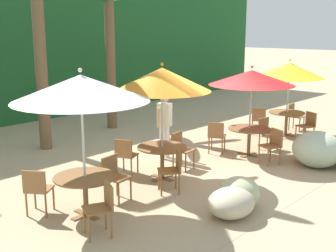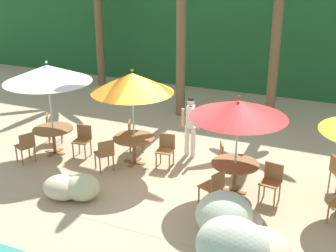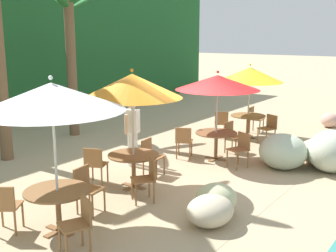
{
  "view_description": "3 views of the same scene",
  "coord_description": "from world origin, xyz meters",
  "px_view_note": "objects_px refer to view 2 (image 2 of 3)",
  "views": [
    {
      "loc": [
        -7.75,
        -6.08,
        3.27
      ],
      "look_at": [
        -0.65,
        0.43,
        1.1
      ],
      "focal_mm": 46.33,
      "sensor_mm": 36.0,
      "label": 1
    },
    {
      "loc": [
        4.08,
        -9.23,
        5.16
      ],
      "look_at": [
        -0.04,
        0.07,
        1.27
      ],
      "focal_mm": 47.41,
      "sensor_mm": 36.0,
      "label": 2
    },
    {
      "loc": [
        -7.63,
        -5.39,
        3.25
      ],
      "look_at": [
        -0.31,
        -0.16,
        1.28
      ],
      "focal_mm": 44.51,
      "sensor_mm": 36.0,
      "label": 3
    }
  ],
  "objects_px": {
    "umbrella_orange": "(132,83)",
    "chair_white_inland": "(51,126)",
    "waiter_in_white": "(190,122)",
    "palm_tree_third": "(277,25)",
    "umbrella_white": "(47,73)",
    "chair_orange_left": "(105,153)",
    "dining_table_red": "(235,168)",
    "chair_orange_seaward": "(166,148)",
    "chair_orange_inland": "(134,133)",
    "umbrella_red": "(239,109)",
    "dining_table_orange": "(134,142)",
    "chair_red_left": "(214,186)",
    "chair_white_seaward": "(83,138)",
    "chair_red_inland": "(226,157)",
    "dining_table_white": "(53,133)",
    "chair_white_left": "(26,145)",
    "chair_red_seaward": "(272,179)"
  },
  "relations": [
    {
      "from": "umbrella_orange",
      "to": "chair_white_inland",
      "type": "bearing_deg",
      "value": 174.09
    },
    {
      "from": "waiter_in_white",
      "to": "palm_tree_third",
      "type": "bearing_deg",
      "value": 69.55
    },
    {
      "from": "umbrella_white",
      "to": "chair_orange_left",
      "type": "relative_size",
      "value": 3.03
    },
    {
      "from": "chair_orange_left",
      "to": "dining_table_red",
      "type": "relative_size",
      "value": 0.79
    },
    {
      "from": "chair_white_inland",
      "to": "waiter_in_white",
      "type": "relative_size",
      "value": 0.51
    },
    {
      "from": "chair_orange_seaward",
      "to": "chair_orange_inland",
      "type": "distance_m",
      "value": 1.37
    },
    {
      "from": "umbrella_white",
      "to": "umbrella_red",
      "type": "distance_m",
      "value": 5.21
    },
    {
      "from": "chair_white_inland",
      "to": "chair_orange_seaward",
      "type": "distance_m",
      "value": 3.75
    },
    {
      "from": "chair_white_inland",
      "to": "dining_table_orange",
      "type": "relative_size",
      "value": 0.79
    },
    {
      "from": "chair_orange_left",
      "to": "chair_red_left",
      "type": "distance_m",
      "value": 3.12
    },
    {
      "from": "umbrella_white",
      "to": "chair_white_inland",
      "type": "bearing_deg",
      "value": 131.43
    },
    {
      "from": "umbrella_orange",
      "to": "palm_tree_third",
      "type": "distance_m",
      "value": 5.5
    },
    {
      "from": "umbrella_white",
      "to": "chair_orange_inland",
      "type": "distance_m",
      "value": 2.84
    },
    {
      "from": "chair_white_seaward",
      "to": "chair_red_left",
      "type": "xyz_separation_m",
      "value": [
        4.13,
        -1.12,
        0.0
      ]
    },
    {
      "from": "chair_red_left",
      "to": "palm_tree_third",
      "type": "height_order",
      "value": "palm_tree_third"
    },
    {
      "from": "chair_red_inland",
      "to": "umbrella_orange",
      "type": "bearing_deg",
      "value": -172.97
    },
    {
      "from": "waiter_in_white",
      "to": "chair_white_inland",
      "type": "bearing_deg",
      "value": -169.93
    },
    {
      "from": "waiter_in_white",
      "to": "umbrella_red",
      "type": "bearing_deg",
      "value": -41.13
    },
    {
      "from": "umbrella_white",
      "to": "dining_table_white",
      "type": "distance_m",
      "value": 1.68
    },
    {
      "from": "dining_table_red",
      "to": "waiter_in_white",
      "type": "xyz_separation_m",
      "value": [
        -1.67,
        1.46,
        0.37
      ]
    },
    {
      "from": "umbrella_red",
      "to": "chair_red_inland",
      "type": "bearing_deg",
      "value": 121.01
    },
    {
      "from": "chair_white_left",
      "to": "dining_table_orange",
      "type": "xyz_separation_m",
      "value": [
        2.61,
        1.15,
        0.1
      ]
    },
    {
      "from": "chair_white_left",
      "to": "chair_orange_seaward",
      "type": "distance_m",
      "value": 3.7
    },
    {
      "from": "dining_table_white",
      "to": "palm_tree_third",
      "type": "distance_m",
      "value": 7.54
    },
    {
      "from": "dining_table_orange",
      "to": "chair_orange_left",
      "type": "xyz_separation_m",
      "value": [
        -0.45,
        -0.73,
        -0.1
      ]
    },
    {
      "from": "chair_orange_seaward",
      "to": "chair_white_seaward",
      "type": "bearing_deg",
      "value": -172.05
    },
    {
      "from": "chair_red_seaward",
      "to": "palm_tree_third",
      "type": "distance_m",
      "value": 5.97
    },
    {
      "from": "dining_table_orange",
      "to": "palm_tree_third",
      "type": "height_order",
      "value": "palm_tree_third"
    },
    {
      "from": "chair_orange_inland",
      "to": "chair_orange_left",
      "type": "relative_size",
      "value": 1.0
    },
    {
      "from": "chair_white_left",
      "to": "palm_tree_third",
      "type": "distance_m",
      "value": 8.31
    },
    {
      "from": "chair_orange_seaward",
      "to": "dining_table_orange",
      "type": "bearing_deg",
      "value": -167.27
    },
    {
      "from": "chair_white_seaward",
      "to": "chair_white_left",
      "type": "height_order",
      "value": "same"
    },
    {
      "from": "chair_white_inland",
      "to": "chair_red_seaward",
      "type": "distance_m",
      "value": 6.66
    },
    {
      "from": "chair_white_left",
      "to": "dining_table_red",
      "type": "relative_size",
      "value": 0.79
    },
    {
      "from": "umbrella_white",
      "to": "chair_red_seaward",
      "type": "relative_size",
      "value": 3.03
    },
    {
      "from": "chair_white_seaward",
      "to": "chair_white_left",
      "type": "bearing_deg",
      "value": -137.43
    },
    {
      "from": "dining_table_orange",
      "to": "palm_tree_third",
      "type": "bearing_deg",
      "value": 61.62
    },
    {
      "from": "chair_red_seaward",
      "to": "chair_red_inland",
      "type": "bearing_deg",
      "value": 149.91
    },
    {
      "from": "chair_orange_left",
      "to": "palm_tree_third",
      "type": "height_order",
      "value": "palm_tree_third"
    },
    {
      "from": "dining_table_white",
      "to": "chair_red_seaward",
      "type": "bearing_deg",
      "value": -1.07
    },
    {
      "from": "chair_white_inland",
      "to": "chair_white_left",
      "type": "distance_m",
      "value": 1.48
    },
    {
      "from": "chair_red_inland",
      "to": "palm_tree_third",
      "type": "distance_m",
      "value": 5.2
    },
    {
      "from": "chair_red_seaward",
      "to": "chair_orange_seaward",
      "type": "bearing_deg",
      "value": 167.44
    },
    {
      "from": "chair_white_seaward",
      "to": "chair_orange_inland",
      "type": "distance_m",
      "value": 1.41
    },
    {
      "from": "dining_table_white",
      "to": "umbrella_red",
      "type": "xyz_separation_m",
      "value": [
        5.2,
        -0.1,
        1.44
      ]
    },
    {
      "from": "chair_white_seaward",
      "to": "chair_orange_left",
      "type": "xyz_separation_m",
      "value": [
        1.06,
        -0.59,
        0.0
      ]
    },
    {
      "from": "chair_white_left",
      "to": "palm_tree_third",
      "type": "height_order",
      "value": "palm_tree_third"
    },
    {
      "from": "dining_table_white",
      "to": "chair_orange_left",
      "type": "relative_size",
      "value": 1.26
    },
    {
      "from": "dining_table_white",
      "to": "chair_red_inland",
      "type": "relative_size",
      "value": 1.26
    },
    {
      "from": "chair_white_inland",
      "to": "chair_orange_seaward",
      "type": "height_order",
      "value": "same"
    }
  ]
}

